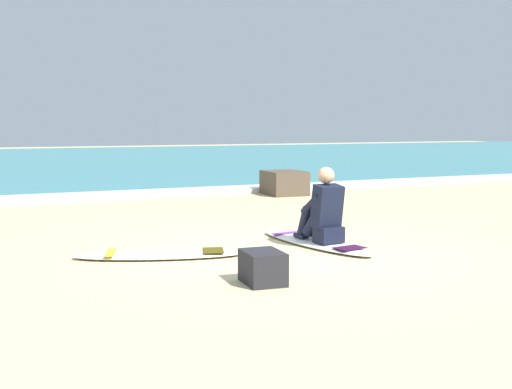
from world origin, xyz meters
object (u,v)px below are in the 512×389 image
Objects in this scene: shoreline_rock at (284,183)px; beach_bag at (263,267)px; surfboard_spare_near at (159,255)px; surfboard_main at (315,242)px; surfer_seated at (323,213)px.

shoreline_rock is 8.12m from beach_bag.
surfboard_spare_near is 2.13× the size of shoreline_rock.
surfboard_spare_near is at bearing 178.39° from surfboard_main.
surfboard_main is at bearing 46.55° from beach_bag.
shoreline_rock is (2.42, 5.54, 0.23)m from surfboard_main.
surfboard_main is 4.62× the size of beach_bag.
surfer_seated reaches higher than shoreline_rock.
shoreline_rock is at bearing 50.74° from surfboard_spare_near.
beach_bag is (0.56, -1.63, 0.12)m from surfboard_spare_near.
surfboard_spare_near is at bearing -129.26° from shoreline_rock.
shoreline_rock reaches higher than surfboard_main.
surfboard_spare_near is 7.08m from shoreline_rock.
beach_bag is (-1.49, -1.58, 0.12)m from surfboard_main.
surfer_seated reaches higher than surfboard_main.
surfboard_main and surfboard_spare_near have the same top height.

